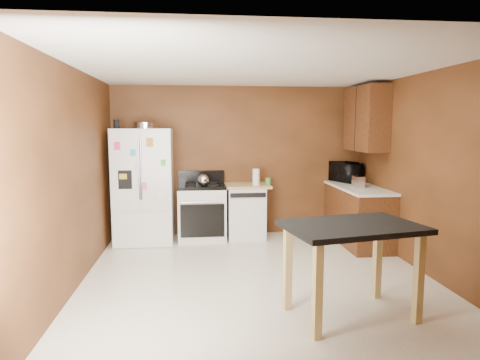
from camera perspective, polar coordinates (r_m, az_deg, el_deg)
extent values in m
plane|color=white|center=(5.31, 2.45, -13.03)|extent=(4.50, 4.50, 0.00)
plane|color=white|center=(5.03, 2.60, 14.78)|extent=(4.50, 4.50, 0.00)
plane|color=brown|center=(7.24, -0.13, 2.54)|extent=(4.20, 0.00, 4.20)
plane|color=brown|center=(2.84, 9.31, -4.76)|extent=(4.20, 0.00, 4.20)
plane|color=brown|center=(5.15, -21.28, 0.17)|extent=(0.00, 4.50, 4.50)
plane|color=brown|center=(5.72, 23.80, 0.71)|extent=(0.00, 4.50, 4.50)
cylinder|color=silver|center=(6.88, -12.53, 7.12)|extent=(0.38, 0.38, 0.10)
cylinder|color=black|center=(6.76, -16.15, 7.17)|extent=(0.09, 0.09, 0.13)
sphere|color=silver|center=(6.74, -4.92, -0.02)|extent=(0.18, 0.18, 0.18)
cylinder|color=white|center=(6.89, 2.15, 0.39)|extent=(0.14, 0.14, 0.26)
cylinder|color=green|center=(7.09, 3.76, -0.10)|extent=(0.10, 0.10, 0.10)
cube|color=silver|center=(6.86, 15.50, -0.20)|extent=(0.16, 0.24, 0.17)
imported|color=black|center=(7.47, 13.91, 0.95)|extent=(0.55, 0.65, 0.30)
cube|color=white|center=(6.92, -12.69, -0.77)|extent=(0.90, 0.75, 1.80)
cube|color=white|center=(6.53, -15.10, 1.18)|extent=(0.43, 0.02, 1.20)
cube|color=white|center=(6.48, -11.17, 1.24)|extent=(0.43, 0.02, 1.20)
cube|color=white|center=(6.65, -12.92, -6.52)|extent=(0.88, 0.02, 0.54)
cube|color=black|center=(6.54, -15.07, 0.04)|extent=(0.20, 0.01, 0.28)
cylinder|color=silver|center=(6.48, -13.30, 1.36)|extent=(0.02, 0.02, 0.90)
cylinder|color=silver|center=(6.47, -13.04, 1.37)|extent=(0.02, 0.02, 0.90)
cube|color=#F4397F|center=(6.50, -16.07, 4.39)|extent=(0.09, 0.00, 0.12)
cube|color=#33BDD9|center=(6.47, -14.12, 3.55)|extent=(0.08, 0.00, 0.10)
cube|color=gold|center=(6.43, -11.94, 4.93)|extent=(0.10, 0.00, 0.13)
cube|color=#53C144|center=(6.43, -10.19, 2.30)|extent=(0.07, 0.00, 0.09)
cube|color=gold|center=(6.52, -15.33, 0.45)|extent=(0.11, 0.00, 0.08)
cube|color=#E36587|center=(6.50, -12.67, -0.82)|extent=(0.08, 0.00, 0.11)
cube|color=white|center=(6.50, -10.44, -2.11)|extent=(0.09, 0.00, 0.10)
cube|color=#A4EDF6|center=(6.48, -13.62, 1.80)|extent=(0.07, 0.00, 0.07)
cube|color=white|center=(7.00, -5.09, -4.47)|extent=(0.76, 0.65, 0.85)
cube|color=black|center=(6.92, -5.13, -0.82)|extent=(0.76, 0.65, 0.05)
cube|color=black|center=(7.19, -5.18, 0.48)|extent=(0.76, 0.06, 0.20)
cube|color=black|center=(6.68, -5.03, -5.43)|extent=(0.68, 0.02, 0.52)
cylinder|color=silver|center=(6.61, -5.06, -2.99)|extent=(0.62, 0.02, 0.02)
cylinder|color=black|center=(7.08, -6.61, -0.42)|extent=(0.17, 0.17, 0.02)
cylinder|color=black|center=(7.08, -3.70, -0.38)|extent=(0.17, 0.17, 0.02)
cylinder|color=black|center=(6.76, -6.64, -0.78)|extent=(0.17, 0.17, 0.02)
cylinder|color=black|center=(6.76, -3.59, -0.74)|extent=(0.17, 0.17, 0.02)
cube|color=white|center=(7.07, 0.77, -4.32)|extent=(0.60, 0.60, 0.85)
cube|color=black|center=(6.71, 1.09, -2.05)|extent=(0.56, 0.02, 0.07)
cube|color=tan|center=(7.00, 0.77, -0.75)|extent=(0.78, 0.62, 0.04)
cube|color=brown|center=(7.01, 15.42, -4.64)|extent=(0.60, 1.55, 0.86)
cube|color=white|center=(6.93, 15.54, -1.00)|extent=(0.63, 1.58, 0.04)
cube|color=brown|center=(7.01, 16.49, 7.83)|extent=(0.35, 1.05, 1.00)
cube|color=black|center=(6.94, 15.12, 7.88)|extent=(0.01, 0.01, 1.00)
cube|color=black|center=(4.22, 14.74, -6.05)|extent=(1.38, 1.06, 0.05)
cube|color=tan|center=(4.37, 6.37, -11.34)|extent=(0.09, 0.09, 0.90)
cube|color=tan|center=(4.87, 17.85, -9.73)|extent=(0.09, 0.09, 0.90)
cube|color=tan|center=(3.83, 10.29, -14.15)|extent=(0.09, 0.09, 0.90)
cube|color=tan|center=(4.38, 22.73, -11.83)|extent=(0.09, 0.09, 0.90)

